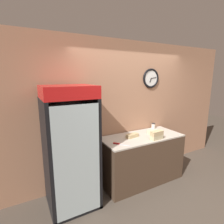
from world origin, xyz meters
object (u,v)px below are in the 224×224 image
sandwich_flat_right (153,132)px  condiment_jar (153,126)px  beverage_cooler (69,141)px  sandwich_stack_bottom (157,137)px  sandwich_flat_left (132,136)px  chefs_knife (119,144)px  sandwich_stack_middle (157,133)px

sandwich_flat_right → condiment_jar: (0.25, 0.26, 0.02)m
beverage_cooler → condiment_jar: size_ratio=16.48×
sandwich_stack_bottom → sandwich_flat_left: sandwich_stack_bottom is taller
beverage_cooler → condiment_jar: bearing=7.3°
sandwich_flat_left → condiment_jar: (0.73, 0.25, 0.02)m
beverage_cooler → chefs_knife: beverage_cooler is taller
beverage_cooler → sandwich_flat_right: (1.66, -0.02, -0.10)m
sandwich_stack_middle → sandwich_flat_left: size_ratio=0.96×
sandwich_flat_right → chefs_knife: (-0.87, -0.17, -0.03)m
sandwich_flat_left → beverage_cooler: bearing=179.7°
sandwich_stack_bottom → sandwich_stack_middle: 0.08m
sandwich_stack_middle → condiment_jar: 0.68m
condiment_jar → chefs_knife: bearing=-158.9°
sandwich_stack_bottom → sandwich_flat_left: bearing=138.1°
sandwich_stack_bottom → condiment_jar: 0.68m
beverage_cooler → sandwich_stack_middle: 1.54m
sandwich_flat_left → sandwich_flat_right: bearing=-1.6°
chefs_knife → sandwich_flat_right: bearing=11.1°
sandwich_stack_bottom → chefs_knife: (-0.72, 0.11, -0.03)m
beverage_cooler → chefs_knife: size_ratio=7.77×
chefs_knife → sandwich_flat_left: bearing=25.1°
sandwich_stack_middle → condiment_jar: size_ratio=2.14×
beverage_cooler → sandwich_flat_right: bearing=-0.7°
chefs_knife → condiment_jar: 1.21m
sandwich_stack_bottom → sandwich_flat_right: (0.15, 0.28, -0.00)m
condiment_jar → sandwich_flat_left: bearing=-161.1°
sandwich_stack_bottom → condiment_jar: condiment_jar is taller
sandwich_stack_middle → sandwich_flat_right: (0.15, 0.28, -0.08)m
sandwich_flat_left → sandwich_flat_right: 0.48m
sandwich_flat_left → chefs_knife: sandwich_flat_left is taller
sandwich_flat_left → sandwich_stack_bottom: bearing=-41.9°
beverage_cooler → sandwich_flat_right: size_ratio=8.68×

